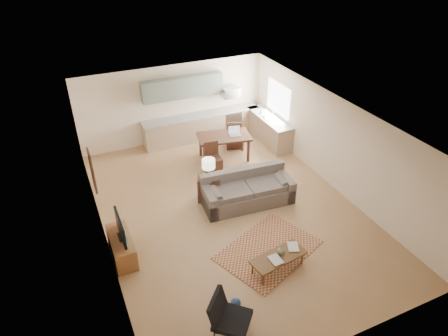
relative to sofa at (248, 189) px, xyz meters
name	(u,v)px	position (x,y,z in m)	size (l,w,h in m)	color
room	(229,167)	(-0.60, -0.06, 0.90)	(9.00, 9.00, 9.00)	#986E47
kitchen_counter_back	(202,126)	(0.30, 4.12, 0.01)	(4.26, 0.64, 0.92)	#9F8466
kitchen_counter_right	(269,129)	(2.33, 2.94, 0.01)	(0.64, 2.26, 0.92)	#9F8466
kitchen_range	(230,121)	(1.40, 4.12, 0.00)	(0.62, 0.62, 0.90)	#A5A8AD
kitchen_microwave	(230,92)	(1.40, 4.14, 1.10)	(0.62, 0.40, 0.35)	#A5A8AD
upper_cabinets	(183,87)	(-0.30, 4.27, 1.50)	(2.80, 0.34, 0.70)	slate
window_right	(278,99)	(2.63, 2.94, 1.10)	(0.02, 1.40, 1.05)	white
wall_art_left	(93,171)	(-3.81, 0.84, 1.10)	(0.06, 0.42, 1.10)	olive
triptych	(170,93)	(-0.70, 4.41, 1.30)	(1.70, 0.04, 0.50)	beige
rug	(268,250)	(-0.40, -1.89, -0.44)	(2.31, 1.60, 0.02)	brown
sofa	(248,189)	(0.00, 0.00, 0.00)	(2.57, 1.12, 0.90)	#5A4F49
coffee_table	(278,262)	(-0.51, -2.49, -0.25)	(1.29, 0.51, 0.39)	#4D3015
book_a	(271,262)	(-0.75, -2.58, -0.05)	(0.26, 0.34, 0.03)	maroon
book_b	(288,247)	(-0.17, -2.33, -0.05)	(0.35, 0.39, 0.02)	navy
vase	(281,250)	(-0.41, -2.42, 0.03)	(0.19, 0.19, 0.17)	black
armchair	(232,317)	(-2.13, -3.54, -0.02)	(0.75, 0.75, 0.86)	black
tv_credenza	(122,247)	(-3.59, -0.66, -0.16)	(0.47, 1.23, 0.57)	brown
tv	(120,228)	(-3.55, -0.66, 0.40)	(0.09, 0.94, 0.57)	black
console_table	(209,188)	(-0.90, 0.58, -0.08)	(0.63, 0.42, 0.73)	#3A1F16
table_lamp	(209,168)	(-0.90, 0.58, 0.58)	(0.36, 0.36, 0.59)	beige
dining_table	(224,147)	(0.41, 2.47, -0.03)	(1.65, 0.95, 0.84)	#3A1F16
dining_chair_near	(214,158)	(-0.22, 1.86, 0.03)	(0.46, 0.48, 0.96)	#3A1F16
dining_chair_far	(234,133)	(1.03, 3.08, 0.06)	(0.49, 0.51, 1.02)	#3A1F16
laptop	(235,131)	(0.74, 2.36, 0.52)	(0.35, 0.26, 0.26)	#A5A8AD
soap_bottle	(262,111)	(2.23, 3.32, 0.57)	(0.10, 0.10, 0.19)	beige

